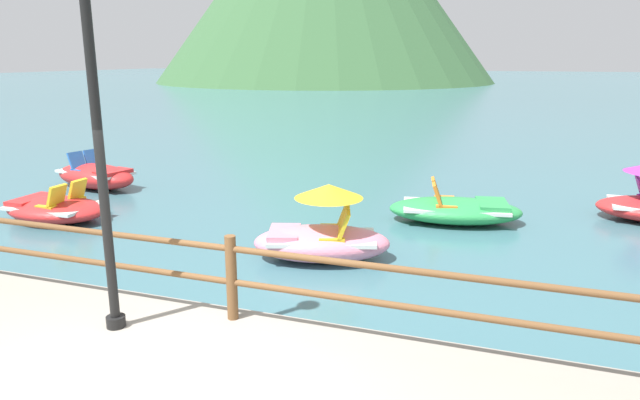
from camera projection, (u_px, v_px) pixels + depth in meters
ground_plane at (480, 102)px, 41.46m from camera, size 200.00×200.00×0.00m
dock_railing at (231, 268)px, 6.06m from camera, size 23.92×0.12×0.95m
lamp_post at (93, 85)px, 5.39m from camera, size 0.28×0.28×4.20m
pedal_boat_0 at (96, 175)px, 14.10m from camera, size 2.66×1.64×0.91m
pedal_boat_1 at (55, 208)px, 11.30m from camera, size 2.14×1.38×0.81m
pedal_boat_3 at (456, 210)px, 11.18m from camera, size 2.78×1.76×0.83m
pedal_boat_4 at (322, 235)px, 9.07m from camera, size 2.44×1.76×1.25m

